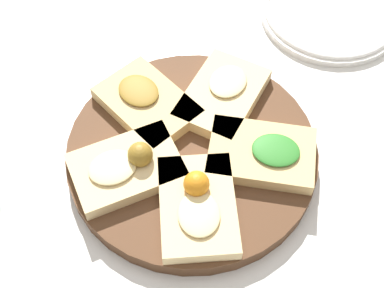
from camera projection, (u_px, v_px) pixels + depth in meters
name	position (u px, v px, depth m)	size (l,w,h in m)	color
ground_plane	(192.00, 158.00, 0.70)	(3.00, 3.00, 0.00)	silver
serving_board	(192.00, 153.00, 0.69)	(0.32, 0.32, 0.02)	#51331E
focaccia_slice_0	(198.00, 204.00, 0.62)	(0.14, 0.11, 0.04)	#E5C689
focaccia_slice_1	(263.00, 153.00, 0.66)	(0.10, 0.14, 0.03)	#DBB775
focaccia_slice_2	(223.00, 95.00, 0.71)	(0.15, 0.13, 0.03)	#E5C689
focaccia_slice_3	(146.00, 103.00, 0.70)	(0.15, 0.15, 0.03)	#DBB775
focaccia_slice_4	(127.00, 167.00, 0.65)	(0.14, 0.16, 0.04)	#E5C689
plate_left	(330.00, 12.00, 0.84)	(0.22, 0.22, 0.02)	white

